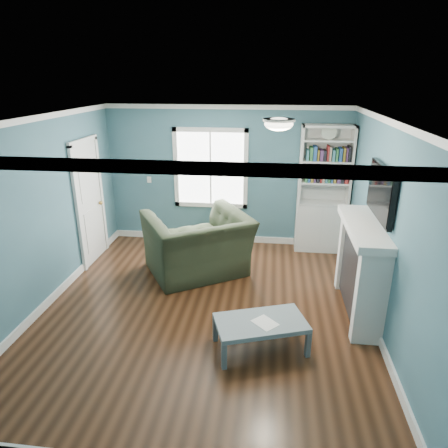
# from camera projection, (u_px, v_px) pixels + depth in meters

# --- Properties ---
(floor) EXTENTS (5.00, 5.00, 0.00)m
(floor) POSITION_uv_depth(u_px,v_px,m) (206.00, 309.00, 5.61)
(floor) COLOR black
(floor) RESTS_ON ground
(room_walls) EXTENTS (5.00, 5.00, 5.00)m
(room_walls) POSITION_uv_depth(u_px,v_px,m) (204.00, 201.00, 5.06)
(room_walls) COLOR #396070
(room_walls) RESTS_ON ground
(trim) EXTENTS (4.50, 5.00, 2.60)m
(trim) POSITION_uv_depth(u_px,v_px,m) (204.00, 227.00, 5.18)
(trim) COLOR white
(trim) RESTS_ON ground
(window) EXTENTS (1.40, 0.06, 1.50)m
(window) POSITION_uv_depth(u_px,v_px,m) (211.00, 168.00, 7.45)
(window) COLOR white
(window) RESTS_ON room_walls
(bookshelf) EXTENTS (0.90, 0.35, 2.31)m
(bookshelf) POSITION_uv_depth(u_px,v_px,m) (322.00, 202.00, 7.22)
(bookshelf) COLOR silver
(bookshelf) RESTS_ON ground
(fireplace) EXTENTS (0.44, 1.58, 1.30)m
(fireplace) POSITION_uv_depth(u_px,v_px,m) (361.00, 270.00, 5.33)
(fireplace) COLOR black
(fireplace) RESTS_ON ground
(tv) EXTENTS (0.06, 1.10, 0.65)m
(tv) POSITION_uv_depth(u_px,v_px,m) (381.00, 192.00, 4.94)
(tv) COLOR black
(tv) RESTS_ON fireplace
(door) EXTENTS (0.12, 0.98, 2.17)m
(door) POSITION_uv_depth(u_px,v_px,m) (90.00, 201.00, 6.79)
(door) COLOR silver
(door) RESTS_ON ground
(ceiling_fixture) EXTENTS (0.38, 0.38, 0.15)m
(ceiling_fixture) POSITION_uv_depth(u_px,v_px,m) (279.00, 123.00, 4.71)
(ceiling_fixture) COLOR white
(ceiling_fixture) RESTS_ON room_walls
(light_switch) EXTENTS (0.08, 0.01, 0.12)m
(light_switch) POSITION_uv_depth(u_px,v_px,m) (149.00, 180.00, 7.67)
(light_switch) COLOR white
(light_switch) RESTS_ON room_walls
(recliner) EXTENTS (1.84, 1.66, 1.35)m
(recliner) POSITION_uv_depth(u_px,v_px,m) (197.00, 235.00, 6.42)
(recliner) COLOR #232E1C
(recliner) RESTS_ON ground
(coffee_table) EXTENTS (1.18, 0.88, 0.38)m
(coffee_table) POSITION_uv_depth(u_px,v_px,m) (261.00, 324.00, 4.69)
(coffee_table) COLOR #4C555C
(coffee_table) RESTS_ON ground
(paper_sheet) EXTENTS (0.35, 0.35, 0.00)m
(paper_sheet) POSITION_uv_depth(u_px,v_px,m) (265.00, 323.00, 4.63)
(paper_sheet) COLOR white
(paper_sheet) RESTS_ON coffee_table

